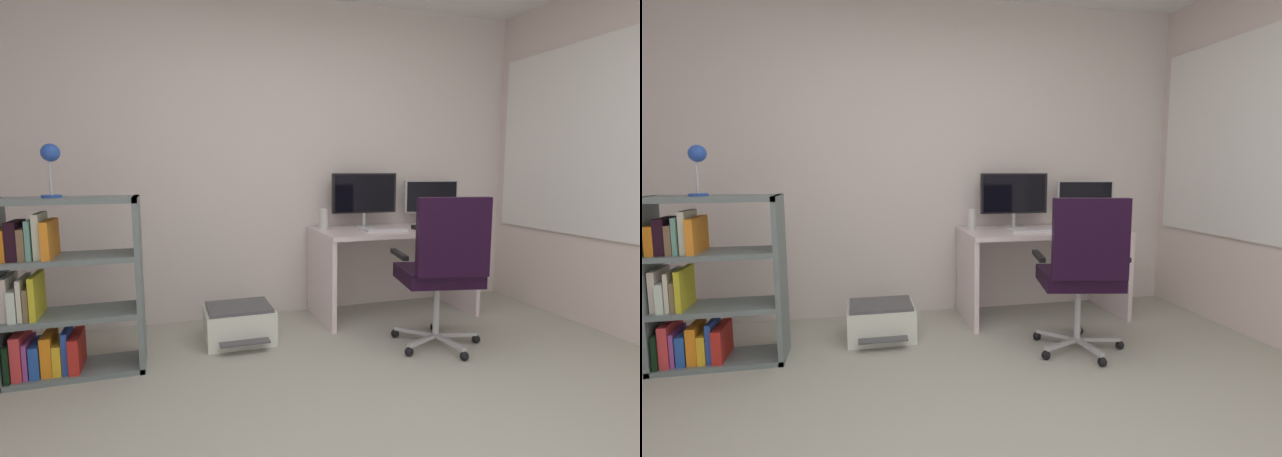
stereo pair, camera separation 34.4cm
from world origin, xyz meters
The scene contains 13 objects.
wall_back centered at (0.00, 2.27, 1.31)m, with size 4.48×0.10×2.62m, color silver.
window_pane centered at (2.23, 1.29, 1.46)m, with size 0.01×1.55×1.43m, color white.
window_frame centered at (2.23, 1.29, 1.46)m, with size 0.02×1.63×1.51m, color white.
desk centered at (0.92, 1.88, 0.53)m, with size 1.31×0.67×0.73m.
monitor_main centered at (0.73, 2.06, 1.01)m, with size 0.58×0.18×0.46m.
monitor_secondary centered at (1.39, 2.06, 0.97)m, with size 0.49×0.18×0.39m.
keyboard centered at (0.78, 1.76, 0.74)m, with size 0.34×0.13×0.02m, color silver.
computer_mouse centered at (1.08, 1.76, 0.75)m, with size 0.06×0.10×0.03m, color black.
desktop_speaker centered at (0.34, 2.01, 0.82)m, with size 0.07×0.07×0.17m, color silver.
office_chair centered at (0.86, 1.02, 0.59)m, with size 0.64×0.63×1.06m.
bookshelf centered at (-1.53, 1.42, 0.49)m, with size 0.79×0.34×1.07m.
desk_lamp centered at (-1.51, 1.42, 1.29)m, with size 0.12×0.11×0.31m.
printer centered at (-0.42, 1.64, 0.13)m, with size 0.48×0.48×0.26m.
Camera 1 is at (-0.91, -1.66, 1.24)m, focal length 26.52 mm.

